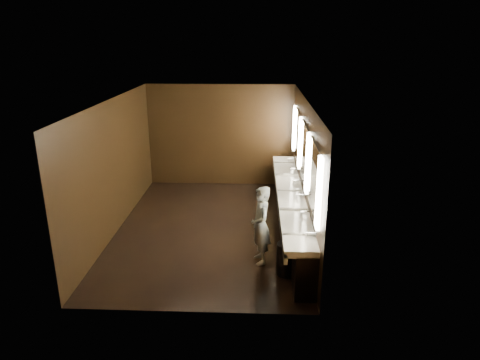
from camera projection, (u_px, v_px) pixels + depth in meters
The scene contains 10 objects.
floor at pixel (210, 228), 9.42m from camera, with size 6.00×6.00×0.00m, color black.
ceiling at pixel (207, 101), 8.51m from camera, with size 4.00×6.00×0.02m, color #2D2D2B.
wall_back at pixel (221, 136), 11.80m from camera, with size 4.00×0.02×2.80m, color black.
wall_front at pixel (185, 229), 6.13m from camera, with size 4.00×0.02×2.80m, color black.
wall_left at pixel (114, 166), 9.04m from camera, with size 0.02×6.00×2.80m, color black.
wall_right at pixel (304, 169), 8.89m from camera, with size 0.02×6.00×2.80m, color black.
sink_counter at pixel (292, 209), 9.19m from camera, with size 0.55×5.40×1.01m.
mirror_band at pixel (304, 152), 8.78m from camera, with size 0.06×5.03×1.15m.
person at pixel (261, 225), 7.81m from camera, with size 0.54×0.35×1.48m, color #879ECA.
trash_bin at pixel (287, 259), 7.55m from camera, with size 0.38×0.38×0.59m, color black.
Camera 1 is at (1.02, -8.54, 4.05)m, focal length 32.00 mm.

